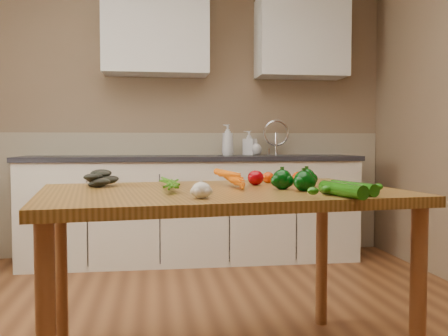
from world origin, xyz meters
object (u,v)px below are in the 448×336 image
Objects in this scene: table at (221,210)px; tomato_a at (256,178)px; pepper_b at (306,178)px; zucchini_b at (342,190)px; soap_bottle_c at (255,147)px; tomato_c at (299,178)px; soap_bottle_a at (228,140)px; carrot_bunch at (213,180)px; zucchini_a at (353,188)px; pepper_a at (282,180)px; tomato_b at (268,178)px; leafy_greens at (104,175)px; garlic_bulb at (201,190)px; pepper_c at (304,181)px; soap_bottle_b at (249,143)px.

tomato_a is at bearing 36.11° from table.
pepper_b is 0.43m from zucchini_b.
tomato_c is (-0.22, -2.07, -0.13)m from soap_bottle_c.
soap_bottle_c is at bearing 78.24° from tomato_a.
soap_bottle_a is (0.36, 2.21, 0.31)m from table.
carrot_bunch is 0.43m from pepper_b.
carrot_bunch is 0.61m from zucchini_a.
pepper_a is 1.40× the size of tomato_b.
carrot_bunch is (-0.03, 0.06, 0.13)m from table.
leafy_greens is (-0.88, -2.00, -0.17)m from soap_bottle_a.
table is at bearing 171.88° from pepper_a.
soap_bottle_a is 3.32× the size of pepper_b.
soap_bottle_c is at bearing 85.33° from zucchini_b.
tomato_b is 0.91× the size of tomato_c.
tomato_c is (0.00, 0.13, -0.01)m from pepper_b.
table is at bearing -134.01° from tomato_b.
tomato_c is 0.27× the size of zucchini_b.
garlic_bulb is 0.28× the size of zucchini_b.
tomato_a is at bearing 153.33° from pepper_b.
soap_bottle_a is 4.43× the size of tomato_b.
tomato_a is (-0.22, 0.11, -0.01)m from pepper_b.
soap_bottle_c is 2.08m from tomato_c.
garlic_bulb is 0.92× the size of tomato_a.
leafy_greens is 0.68m from garlic_bulb.
tomato_c reaches higher than zucchini_b.
pepper_b reaches higher than tomato_b.
pepper_b is at bearing 90.67° from zucchini_b.
soap_bottle_c reaches higher than carrot_bunch.
soap_bottle_c is 2.41m from pepper_c.
pepper_b is at bearing 37.03° from pepper_a.
carrot_bunch reaches higher than tomato_a.
zucchini_b is at bearing -131.51° from zucchini_a.
soap_bottle_c reaches higher than leafy_greens.
leafy_greens is (-0.49, 0.15, 0.02)m from carrot_bunch.
pepper_c is at bearing -110.93° from pepper_b.
tomato_a is 0.31× the size of zucchini_b.
tomato_c is at bearing 58.54° from pepper_a.
table is 18.83× the size of pepper_a.
zucchini_b reaches higher than table.
leafy_greens is at bearing 125.77° from garlic_bulb.
tomato_a is 1.27× the size of tomato_b.
pepper_a is 0.33m from tomato_b.
garlic_bulb reaches higher than table.
pepper_a is 1.10× the size of tomato_a.
carrot_bunch is at bearing 9.47° from soap_bottle_b.
leafy_greens is 0.85× the size of zucchini_a.
tomato_b is 0.24× the size of zucchini_b.
table is 0.56m from zucchini_b.
pepper_a reaches higher than tomato_a.
tomato_b is at bearing 101.75° from zucchini_b.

